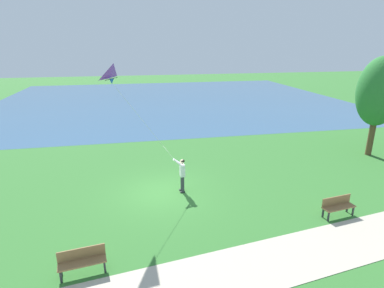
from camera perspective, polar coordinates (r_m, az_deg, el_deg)
The scene contains 8 objects.
ground_plane at distance 16.00m, azimuth -5.36°, elevation -8.79°, with size 120.00×120.00×0.00m, color #33702D.
lake_water at distance 41.97m, azimuth -3.94°, elevation 8.13°, with size 36.00×44.00×0.01m, color #385B7F.
walkway_path at distance 11.30m, azimuth 9.36°, elevation -21.76°, with size 2.40×32.00×0.02m, color #B7AD99.
person_kite_flyer at distance 15.59m, azimuth -1.87°, elevation -5.22°, with size 0.52×0.62×1.83m.
flying_kite at distance 14.06m, azimuth -14.05°, elevation 12.32°, with size 1.31×2.96×4.62m.
park_bench_near_walkway at distance 11.33m, azimuth -19.46°, elevation -19.32°, with size 0.65×1.55×0.88m.
park_bench_far_walkway at distance 15.11m, azimuth 25.11°, elevation -10.08°, with size 0.65×1.55×0.88m.
tree_lakeside_far at distance 23.30m, azimuth 31.07°, elevation 8.14°, with size 2.71×2.72×6.46m.
Camera 1 is at (14.22, -1.37, 7.20)m, focal length 29.16 mm.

